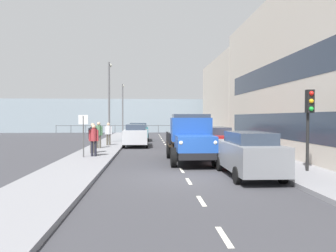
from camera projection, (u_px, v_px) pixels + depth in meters
ground_plane at (168, 148)px, 23.63m from camera, size 80.00×80.00×0.00m
sidewalk_left at (230, 147)px, 23.91m from camera, size 2.55×44.35×0.15m
sidewalk_right at (104, 148)px, 23.34m from camera, size 2.55×44.35×0.15m
road_centreline_markings at (168, 149)px, 23.06m from camera, size 0.12×40.22×0.01m
building_far_block at (250, 99)px, 36.47m from camera, size 8.27×13.91×8.65m
sea_horizon at (158, 116)px, 48.68m from camera, size 80.00×0.80×5.00m
seawall_railing at (158, 127)px, 45.13m from camera, size 28.08×0.08×1.20m
truck_vintage_blue at (191, 139)px, 16.09m from camera, size 2.17×5.64×2.43m
car_grey_kerbside_near at (248, 153)px, 12.38m from camera, size 1.77×4.40×1.72m
car_red_kerbside_1 at (214, 141)px, 18.72m from camera, size 1.76×4.34×1.72m
car_black_kerbside_2 at (199, 136)px, 24.16m from camera, size 1.88×3.94×1.72m
car_maroon_kerbside_3 at (191, 133)px, 29.06m from camera, size 1.79×4.09×1.72m
car_silver_oppositeside_0 at (136, 135)px, 25.12m from camera, size 1.87×4.17×1.72m
car_teal_oppositeside_1 at (138, 131)px, 31.33m from camera, size 1.98×4.16×1.72m
pedestrian_couple_b at (94, 138)px, 17.61m from camera, size 0.53×0.34×1.72m
pedestrian_in_dark_coat at (93, 135)px, 19.18m from camera, size 0.53×0.34×1.78m
pedestrian_with_bag at (99, 133)px, 22.34m from camera, size 0.53×0.34×1.80m
pedestrian_near_railing at (108, 132)px, 24.57m from camera, size 0.53×0.34×1.72m
traffic_light_near at (309, 112)px, 12.69m from camera, size 0.28×0.41×3.20m
lamp_post_promenade at (109, 95)px, 27.43m from camera, size 0.32×1.14×6.77m
lamp_post_far at (123, 105)px, 38.20m from camera, size 0.32×1.14×6.03m
street_sign at (83, 128)px, 17.19m from camera, size 0.50×0.07×2.25m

